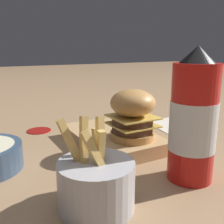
% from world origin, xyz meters
% --- Properties ---
extents(ground_plane, '(6.00, 6.00, 0.00)m').
position_xyz_m(ground_plane, '(0.00, 0.00, 0.00)').
color(ground_plane, '#9E7A56').
extents(serving_board, '(0.25, 0.17, 0.03)m').
position_xyz_m(serving_board, '(-0.01, 0.06, 0.02)').
color(serving_board, tan).
rests_on(serving_board, ground_plane).
extents(burger, '(0.10, 0.10, 0.11)m').
position_xyz_m(burger, '(0.05, 0.08, 0.09)').
color(burger, tan).
rests_on(burger, serving_board).
extents(ketchup_bottle, '(0.08, 0.08, 0.23)m').
position_xyz_m(ketchup_bottle, '(0.20, 0.10, 0.11)').
color(ketchup_bottle, red).
rests_on(ketchup_bottle, ground_plane).
extents(fries_basket, '(0.11, 0.11, 0.14)m').
position_xyz_m(fries_basket, '(0.20, -0.08, 0.04)').
color(fries_basket, '#B7B7BC').
rests_on(fries_basket, ground_plane).
extents(spoon, '(0.13, 0.11, 0.01)m').
position_xyz_m(spoon, '(-0.19, 0.23, 0.01)').
color(spoon, '#B2B2B7').
rests_on(spoon, ground_plane).
extents(ketchup_puddle, '(0.07, 0.07, 0.00)m').
position_xyz_m(ketchup_puddle, '(-0.20, -0.07, 0.00)').
color(ketchup_puddle, '#9E140F').
rests_on(ketchup_puddle, ground_plane).
extents(parchment_square, '(0.18, 0.18, 0.00)m').
position_xyz_m(parchment_square, '(-0.06, 0.32, 0.00)').
color(parchment_square, beige).
rests_on(parchment_square, ground_plane).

